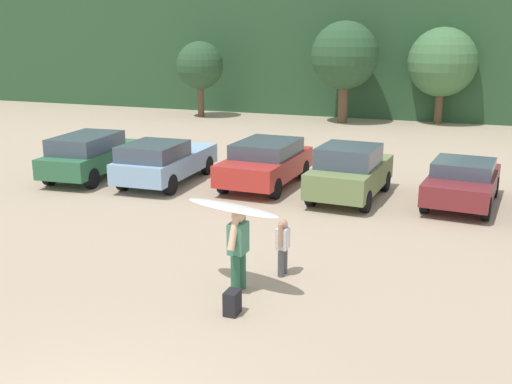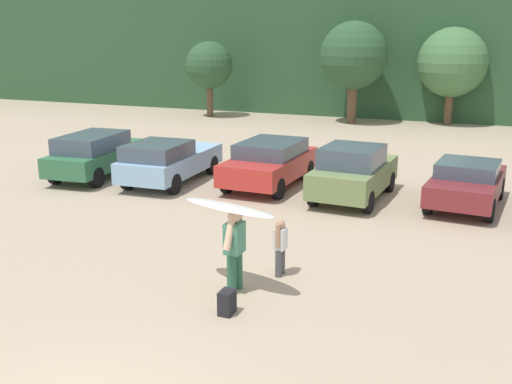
% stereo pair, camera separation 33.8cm
% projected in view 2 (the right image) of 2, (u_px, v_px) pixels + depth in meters
% --- Properties ---
extents(hillside_ridge, '(108.00, 12.00, 8.06)m').
position_uv_depth(hillside_ridge, '(423.00, 46.00, 38.55)').
color(hillside_ridge, '#284C2D').
rests_on(hillside_ridge, ground_plane).
extents(tree_left, '(2.76, 2.76, 4.40)m').
position_uv_depth(tree_left, '(209.00, 66.00, 35.11)').
color(tree_left, brown).
rests_on(tree_left, ground_plane).
extents(tree_center_left, '(3.67, 3.67, 5.52)m').
position_uv_depth(tree_center_left, '(354.00, 56.00, 32.43)').
color(tree_center_left, brown).
rests_on(tree_center_left, ground_plane).
extents(tree_far_right, '(3.70, 3.70, 5.19)m').
position_uv_depth(tree_far_right, '(452.00, 63.00, 32.01)').
color(tree_far_right, brown).
rests_on(tree_far_right, ground_plane).
extents(parked_car_forest_green, '(2.11, 4.54, 1.55)m').
position_uv_depth(parked_car_forest_green, '(97.00, 153.00, 20.91)').
color(parked_car_forest_green, '#2D6642').
rests_on(parked_car_forest_green, ground_plane).
extents(parked_car_sky_blue, '(2.02, 4.50, 1.49)m').
position_uv_depth(parked_car_sky_blue, '(168.00, 160.00, 20.06)').
color(parked_car_sky_blue, '#84ADD1').
rests_on(parked_car_sky_blue, ground_plane).
extents(parked_car_red, '(2.06, 4.29, 1.48)m').
position_uv_depth(parked_car_red, '(270.00, 162.00, 19.69)').
color(parked_car_red, '#B72D28').
rests_on(parked_car_red, ground_plane).
extents(parked_car_olive_green, '(2.02, 4.02, 1.67)m').
position_uv_depth(parked_car_olive_green, '(353.00, 172.00, 18.09)').
color(parked_car_olive_green, '#6B7F4C').
rests_on(parked_car_olive_green, ground_plane).
extents(parked_car_maroon, '(2.13, 4.06, 1.33)m').
position_uv_depth(parked_car_maroon, '(467.00, 183.00, 17.39)').
color(parked_car_maroon, maroon).
rests_on(parked_car_maroon, ground_plane).
extents(person_adult, '(0.31, 0.73, 1.67)m').
position_uv_depth(person_adult, '(235.00, 246.00, 11.60)').
color(person_adult, '#26593F').
rests_on(person_adult, ground_plane).
extents(person_child, '(0.23, 0.50, 1.22)m').
position_uv_depth(person_child, '(280.00, 244.00, 12.43)').
color(person_child, '#4C4C51').
rests_on(person_child, ground_plane).
extents(surfboard_white, '(2.25, 1.19, 0.12)m').
position_uv_depth(surfboard_white, '(228.00, 208.00, 11.47)').
color(surfboard_white, white).
extents(backpack_dropped, '(0.24, 0.34, 0.45)m').
position_uv_depth(backpack_dropped, '(227.00, 302.00, 10.82)').
color(backpack_dropped, black).
rests_on(backpack_dropped, ground_plane).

